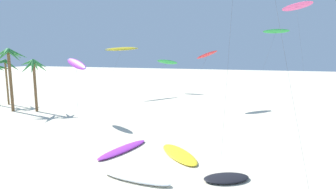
# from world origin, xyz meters

# --- Properties ---
(palm_tree_1) EXTENTS (4.95, 5.00, 7.79)m
(palm_tree_1) POSITION_xyz_m (-32.57, 31.51, 6.54)
(palm_tree_1) COLOR brown
(palm_tree_1) RESTS_ON ground
(palm_tree_2) EXTENTS (5.13, 5.03, 9.53)m
(palm_tree_2) POSITION_xyz_m (-27.03, 27.60, 7.79)
(palm_tree_2) COLOR brown
(palm_tree_2) RESTS_ON ground
(palm_tree_3) EXTENTS (4.85, 3.96, 7.91)m
(palm_tree_3) POSITION_xyz_m (-23.41, 28.60, 6.32)
(palm_tree_3) COLOR brown
(palm_tree_3) RESTS_ON ground
(flying_kite_1) EXTENTS (6.01, 12.15, 18.73)m
(flying_kite_1) POSITION_xyz_m (14.40, 58.28, 18.00)
(flying_kite_1) COLOR #EA5193
(flying_kite_1) RESTS_ON ground
(flying_kite_3) EXTENTS (6.30, 8.69, 13.42)m
(flying_kite_3) POSITION_xyz_m (10.72, 53.17, 12.89)
(flying_kite_3) COLOR green
(flying_kite_3) RESTS_ON ground
(flying_kite_4) EXTENTS (3.88, 6.86, 9.54)m
(flying_kite_4) POSITION_xyz_m (0.08, 41.08, 8.55)
(flying_kite_4) COLOR red
(flying_kite_4) RESTS_ON ground
(flying_kite_5) EXTENTS (5.67, 10.10, 7.70)m
(flying_kite_5) POSITION_xyz_m (-11.88, 55.46, 6.87)
(flying_kite_5) COLOR green
(flying_kite_5) RESTS_ON ground
(flying_kite_7) EXTENTS (5.70, 7.74, 10.38)m
(flying_kite_7) POSITION_xyz_m (-18.90, 47.45, 9.69)
(flying_kite_7) COLOR yellow
(flying_kite_7) RESTS_ON ground
(flying_kite_8) EXTENTS (5.33, 4.52, 8.45)m
(flying_kite_8) POSITION_xyz_m (-13.65, 25.73, 7.43)
(flying_kite_8) COLOR purple
(flying_kite_8) RESTS_ON ground
(grounded_kite_0) EXTENTS (3.64, 3.06, 0.30)m
(grounded_kite_0) POSITION_xyz_m (6.66, 14.96, 0.15)
(grounded_kite_0) COLOR black
(grounded_kite_0) RESTS_ON ground
(grounded_kite_1) EXTENTS (5.13, 5.37, 0.25)m
(grounded_kite_1) POSITION_xyz_m (2.22, 18.31, 0.13)
(grounded_kite_1) COLOR yellow
(grounded_kite_1) RESTS_ON ground
(grounded_kite_2) EXTENTS (5.26, 1.53, 0.34)m
(grounded_kite_2) POSITION_xyz_m (0.78, 12.88, 0.17)
(grounded_kite_2) COLOR white
(grounded_kite_2) RESTS_ON ground
(grounded_kite_3) EXTENTS (2.70, 6.29, 0.26)m
(grounded_kite_3) POSITION_xyz_m (-2.92, 17.80, 0.13)
(grounded_kite_3) COLOR purple
(grounded_kite_3) RESTS_ON ground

